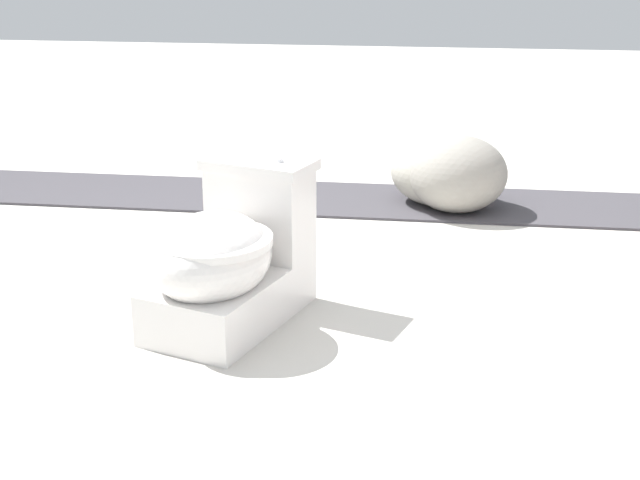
{
  "coord_description": "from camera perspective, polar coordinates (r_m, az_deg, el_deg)",
  "views": [
    {
      "loc": [
        2.94,
        0.87,
        1.24
      ],
      "look_at": [
        0.3,
        0.52,
        0.3
      ],
      "focal_mm": 50.0,
      "sensor_mm": 36.0,
      "label": 1
    }
  ],
  "objects": [
    {
      "name": "boulder_near",
      "position": [
        4.11,
        8.8,
        4.2
      ],
      "size": [
        0.5,
        0.52,
        0.35
      ],
      "primitive_type": "ellipsoid",
      "rotation": [
        0.0,
        0.0,
        1.75
      ],
      "color": "gray",
      "rests_on": "ground"
    },
    {
      "name": "ground_plane",
      "position": [
        3.31,
        -8.22,
        -2.8
      ],
      "size": [
        14.0,
        14.0,
        0.0
      ],
      "primitive_type": "plane",
      "color": "beige"
    },
    {
      "name": "gravel_strip",
      "position": [
        4.26,
        2.33,
        2.57
      ],
      "size": [
        0.56,
        8.0,
        0.01
      ],
      "primitive_type": "cube",
      "color": "#423F44",
      "rests_on": "ground"
    },
    {
      "name": "toilet",
      "position": [
        2.9,
        -5.91,
        -1.24
      ],
      "size": [
        0.71,
        0.55,
        0.52
      ],
      "rotation": [
        0.0,
        0.0,
        -0.32
      ],
      "color": "white",
      "rests_on": "ground"
    },
    {
      "name": "boulder_far",
      "position": [
        4.21,
        7.64,
        4.38
      ],
      "size": [
        0.44,
        0.49,
        0.32
      ],
      "primitive_type": "ellipsoid",
      "rotation": [
        0.0,
        0.0,
        1.48
      ],
      "color": "#ADA899",
      "rests_on": "ground"
    }
  ]
}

